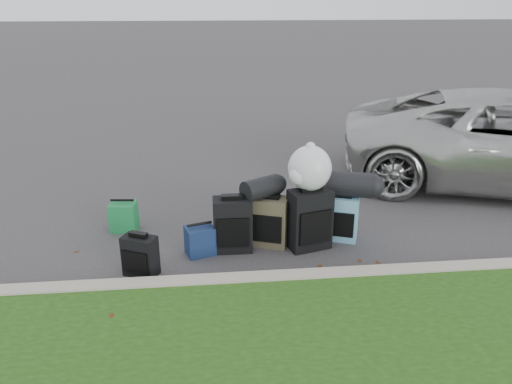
{
  "coord_description": "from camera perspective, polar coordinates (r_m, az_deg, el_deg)",
  "views": [
    {
      "loc": [
        -0.65,
        -5.19,
        2.67
      ],
      "look_at": [
        -0.1,
        0.2,
        0.55
      ],
      "focal_mm": 35.0,
      "sensor_mm": 36.0,
      "label": 1
    }
  ],
  "objects": [
    {
      "name": "ground",
      "position": [
        5.87,
        1.17,
        -5.68
      ],
      "size": [
        120.0,
        120.0,
        0.0
      ],
      "primitive_type": "plane",
      "color": "#383535",
      "rests_on": "ground"
    },
    {
      "name": "curb",
      "position": [
        4.97,
        2.59,
        -10.12
      ],
      "size": [
        120.0,
        0.18,
        0.15
      ],
      "primitive_type": "cube",
      "color": "#9E937F",
      "rests_on": "ground"
    },
    {
      "name": "suitcase_small_black",
      "position": [
        5.25,
        -13.08,
        -7.12
      ],
      "size": [
        0.39,
        0.31,
        0.43
      ],
      "primitive_type": "cube",
      "rotation": [
        0.0,
        0.0,
        -0.43
      ],
      "color": "black",
      "rests_on": "ground"
    },
    {
      "name": "suitcase_large_black_left",
      "position": [
        5.57,
        -2.68,
        -3.76
      ],
      "size": [
        0.43,
        0.26,
        0.62
      ],
      "primitive_type": "cube",
      "rotation": [
        0.0,
        0.0,
        -0.01
      ],
      "color": "black",
      "rests_on": "ground"
    },
    {
      "name": "suitcase_olive",
      "position": [
        5.69,
        1.53,
        -3.38
      ],
      "size": [
        0.48,
        0.39,
        0.57
      ],
      "primitive_type": "cube",
      "rotation": [
        0.0,
        0.0,
        -0.35
      ],
      "color": "#393524",
      "rests_on": "ground"
    },
    {
      "name": "suitcase_teal",
      "position": [
        5.91,
        9.74,
        -2.98
      ],
      "size": [
        0.43,
        0.34,
        0.53
      ],
      "primitive_type": "cube",
      "rotation": [
        0.0,
        0.0,
        -0.36
      ],
      "color": "teal",
      "rests_on": "ground"
    },
    {
      "name": "suitcase_large_black_right",
      "position": [
        5.63,
        6.13,
        -3.13
      ],
      "size": [
        0.52,
        0.39,
        0.69
      ],
      "primitive_type": "cube",
      "rotation": [
        0.0,
        0.0,
        0.28
      ],
      "color": "black",
      "rests_on": "ground"
    },
    {
      "name": "tote_green",
      "position": [
        6.3,
        -14.88,
        -2.73
      ],
      "size": [
        0.33,
        0.28,
        0.35
      ],
      "primitive_type": "cube",
      "rotation": [
        0.0,
        0.0,
        -0.11
      ],
      "color": "#1B7A3B",
      "rests_on": "ground"
    },
    {
      "name": "tote_navy",
      "position": [
        5.57,
        -6.4,
        -5.54
      ],
      "size": [
        0.36,
        0.32,
        0.33
      ],
      "primitive_type": "cube",
      "rotation": [
        0.0,
        0.0,
        0.3
      ],
      "color": "#16274E",
      "rests_on": "ground"
    },
    {
      "name": "duffel_left",
      "position": [
        5.54,
        0.63,
        0.46
      ],
      "size": [
        0.5,
        0.44,
        0.24
      ],
      "primitive_type": "cylinder",
      "rotation": [
        0.0,
        1.57,
        0.55
      ],
      "color": "black",
      "rests_on": "suitcase_olive"
    },
    {
      "name": "duffel_right",
      "position": [
        5.8,
        10.65,
        0.88
      ],
      "size": [
        0.58,
        0.44,
        0.29
      ],
      "primitive_type": "cylinder",
      "rotation": [
        0.0,
        1.57,
        -0.32
      ],
      "color": "black",
      "rests_on": "suitcase_teal"
    },
    {
      "name": "trash_bag",
      "position": [
        5.47,
        6.16,
        2.71
      ],
      "size": [
        0.48,
        0.48,
        0.48
      ],
      "primitive_type": "sphere",
      "color": "white",
      "rests_on": "suitcase_large_black_right"
    }
  ]
}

